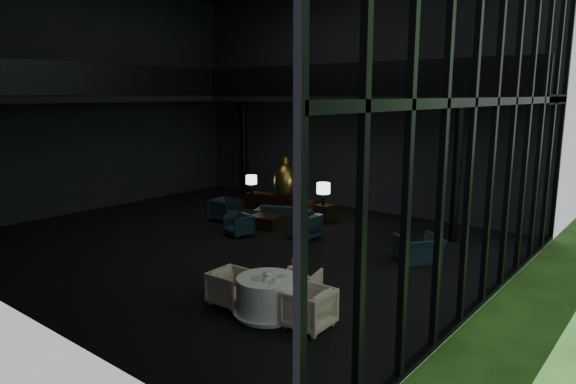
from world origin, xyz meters
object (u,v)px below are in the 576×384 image
Objects in this scene: lounge_armchair_south at (239,225)px; dining_chair_north at (302,284)px; side_table_left at (256,200)px; coffee_table at (267,221)px; dining_chair_east at (308,305)px; lounge_armchair_west at (224,208)px; dining_table at (268,299)px; table_lamp_left at (251,180)px; child at (299,264)px; window_armchair at (419,246)px; lounge_armchair_east at (304,225)px; console at (286,206)px; sofa at (284,211)px; table_lamp_right at (323,189)px; dining_chair_west at (231,286)px; bronze_urn at (285,180)px; side_table_right at (324,213)px.

dining_chair_north is at bearing -17.30° from lounge_armchair_south.
side_table_left is 0.89× the size of lounge_armchair_south.
dining_chair_east is (5.20, -4.85, 0.22)m from coffee_table.
dining_table is (6.02, -4.74, -0.09)m from lounge_armchair_west.
coffee_table is (2.23, -1.69, -0.85)m from table_lamp_left.
child reaches higher than dining_chair_east.
table_lamp_left is 0.67× the size of window_armchair.
lounge_armchair_east is 0.90× the size of coffee_table.
lounge_armchair_south is (2.20, -2.95, -0.73)m from table_lamp_left.
lounge_armchair_west reaches higher than dining_table.
window_armchair reaches higher than side_table_left.
sofa is at bearing -56.68° from console.
table_lamp_right is 0.81× the size of coffee_table.
table_lamp_left is 2.93m from coffee_table.
sofa is at bearing -61.46° from dining_chair_north.
dining_table reaches higher than lounge_armchair_south.
child is at bearing -18.18° from lounge_armchair_south.
table_lamp_right is 7.42m from dining_table.
window_armchair is 5.10m from dining_chair_west.
bronze_urn is at bearing -133.27° from lounge_armchair_east.
lounge_armchair_west is at bearing -76.63° from side_table_left.
lounge_armchair_south is (2.20, -3.19, 0.04)m from side_table_left.
bronze_urn reaches higher than dining_table.
child is at bearing -59.31° from table_lamp_right.
dining_chair_west is at bearing 46.22° from child.
table_lamp_left reaches higher than lounge_armchair_south.
dining_table reaches higher than dining_chair_north.
window_armchair is (6.91, -0.03, 0.01)m from lounge_armchair_west.
dining_chair_west is 1.18× the size of child.
child reaches higher than lounge_armchair_west.
side_table_right is 0.43× the size of dining_table.
dining_table is 2.13× the size of dining_chair_north.
dining_chair_west is (-0.94, -1.09, 0.07)m from dining_chair_north.
side_table_left is 3.31m from table_lamp_right.
coffee_table is 1.42× the size of child.
lounge_armchair_east is (3.36, -0.04, -0.02)m from lounge_armchair_west.
side_table_left is 9.46m from dining_table.
table_lamp_right is at bearing -1.94° from console.
lounge_armchair_west reaches higher than side_table_right.
coffee_table is (0.63, -1.73, -0.13)m from console.
sofa is 7.00m from dining_chair_west.
table_lamp_left is at bearing -54.26° from dining_chair_north.
lounge_armchair_east is 3.55m from window_armchair.
table_lamp_left is 9.92m from dining_chair_east.
table_lamp_left is at bearing -64.98° from window_armchair.
bronze_urn is 2.06× the size of table_lamp_left.
table_lamp_left is 9.32m from dining_table.
lounge_armchair_south reaches higher than side_table_right.
child is (6.56, -5.68, -0.29)m from table_lamp_left.
window_armchair is (5.36, -1.26, 0.11)m from sofa.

